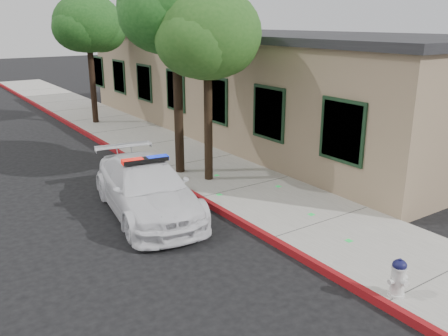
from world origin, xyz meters
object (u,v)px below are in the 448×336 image
(street_tree_near, at_px, (208,38))
(street_tree_far, at_px, (89,26))
(clapboard_building, at_px, (258,83))
(fire_hydrant, at_px, (398,277))
(street_tree_mid, at_px, (176,12))
(police_car, at_px, (147,188))

(street_tree_near, relative_size, street_tree_far, 0.96)
(clapboard_building, relative_size, street_tree_near, 3.80)
(fire_hydrant, xyz_separation_m, street_tree_mid, (0.37, 8.31, 4.43))
(fire_hydrant, bearing_deg, street_tree_mid, 96.46)
(clapboard_building, relative_size, street_tree_far, 3.65)
(clapboard_building, height_order, street_tree_mid, street_tree_mid)
(police_car, xyz_separation_m, street_tree_near, (2.53, 1.06, 3.56))
(fire_hydrant, height_order, street_tree_mid, street_tree_mid)
(fire_hydrant, distance_m, street_tree_mid, 9.42)
(clapboard_building, xyz_separation_m, street_tree_mid, (-5.96, -3.65, 2.80))
(police_car, xyz_separation_m, fire_hydrant, (1.82, -6.08, -0.18))
(fire_hydrant, bearing_deg, street_tree_far, 96.33)
(police_car, distance_m, street_tree_mid, 5.27)
(fire_hydrant, height_order, street_tree_far, street_tree_far)
(street_tree_mid, bearing_deg, street_tree_near, -73.64)
(clapboard_building, relative_size, street_tree_mid, 3.30)
(street_tree_near, relative_size, street_tree_mid, 0.87)
(clapboard_building, xyz_separation_m, street_tree_far, (-5.53, 5.11, 2.33))
(police_car, distance_m, street_tree_far, 11.91)
(police_car, bearing_deg, clapboard_building, 44.35)
(police_car, relative_size, street_tree_mid, 0.78)
(street_tree_far, bearing_deg, street_tree_mid, -92.81)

